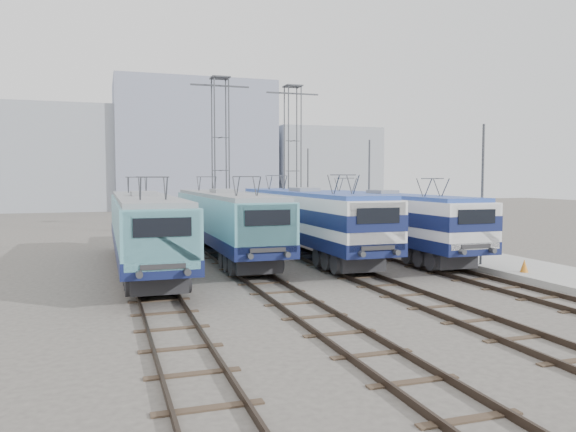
# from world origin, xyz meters

# --- Properties ---
(ground) EXTENTS (160.00, 160.00, 0.00)m
(ground) POSITION_xyz_m (0.00, 0.00, 0.00)
(ground) COLOR #514C47
(platform) EXTENTS (4.00, 70.00, 0.30)m
(platform) POSITION_xyz_m (10.20, 8.00, 0.15)
(platform) COLOR #9E9E99
(platform) RESTS_ON ground
(locomotive_far_left) EXTENTS (2.79, 17.61, 3.31)m
(locomotive_far_left) POSITION_xyz_m (-6.75, 7.00, 2.20)
(locomotive_far_left) COLOR #111946
(locomotive_far_left) RESTS_ON ground
(locomotive_center_left) EXTENTS (2.80, 17.70, 3.33)m
(locomotive_center_left) POSITION_xyz_m (-2.25, 10.00, 2.21)
(locomotive_center_left) COLOR #111946
(locomotive_center_left) RESTS_ON ground
(locomotive_center_right) EXTENTS (2.86, 18.06, 3.39)m
(locomotive_center_right) POSITION_xyz_m (2.25, 9.24, 2.30)
(locomotive_center_right) COLOR #111946
(locomotive_center_right) RESTS_ON ground
(locomotive_far_right) EXTENTS (2.74, 17.34, 3.26)m
(locomotive_far_right) POSITION_xyz_m (6.75, 8.42, 2.22)
(locomotive_far_right) COLOR #111946
(locomotive_far_right) RESTS_ON ground
(catenary_tower_west) EXTENTS (4.50, 1.20, 12.00)m
(catenary_tower_west) POSITION_xyz_m (0.00, 22.00, 6.64)
(catenary_tower_west) COLOR #3F4247
(catenary_tower_west) RESTS_ON ground
(catenary_tower_east) EXTENTS (4.50, 1.20, 12.00)m
(catenary_tower_east) POSITION_xyz_m (6.50, 24.00, 6.64)
(catenary_tower_east) COLOR #3F4247
(catenary_tower_east) RESTS_ON ground
(mast_front) EXTENTS (0.12, 0.12, 7.00)m
(mast_front) POSITION_xyz_m (8.60, 2.00, 3.50)
(mast_front) COLOR #3F4247
(mast_front) RESTS_ON ground
(mast_mid) EXTENTS (0.12, 0.12, 7.00)m
(mast_mid) POSITION_xyz_m (8.60, 14.00, 3.50)
(mast_mid) COLOR #3F4247
(mast_mid) RESTS_ON ground
(mast_rear) EXTENTS (0.12, 0.12, 7.00)m
(mast_rear) POSITION_xyz_m (8.60, 26.00, 3.50)
(mast_rear) COLOR #3F4247
(mast_rear) RESTS_ON ground
(safety_cone) EXTENTS (0.36, 0.36, 0.58)m
(safety_cone) POSITION_xyz_m (8.96, -0.53, 0.59)
(safety_cone) COLOR orange
(safety_cone) RESTS_ON platform
(building_west) EXTENTS (18.00, 12.00, 14.00)m
(building_west) POSITION_xyz_m (-14.00, 62.00, 7.00)
(building_west) COLOR #959CA6
(building_west) RESTS_ON ground
(building_center) EXTENTS (22.00, 14.00, 18.00)m
(building_center) POSITION_xyz_m (4.00, 62.00, 9.00)
(building_center) COLOR #8289A2
(building_center) RESTS_ON ground
(building_east) EXTENTS (16.00, 12.00, 12.00)m
(building_east) POSITION_xyz_m (24.00, 62.00, 6.00)
(building_east) COLOR #959CA6
(building_east) RESTS_ON ground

